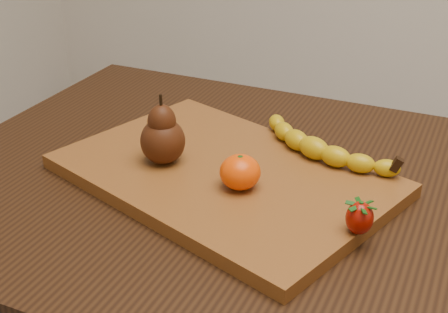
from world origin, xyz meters
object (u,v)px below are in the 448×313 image
at_px(table, 272,244).
at_px(pear, 162,129).
at_px(cutting_board, 224,175).
at_px(mandarin, 240,172).

bearing_deg(table, pear, -169.26).
bearing_deg(pear, table, 10.74).
height_order(cutting_board, pear, pear).
height_order(cutting_board, mandarin, mandarin).
bearing_deg(mandarin, pear, 169.35).
bearing_deg(cutting_board, pear, -152.95).
bearing_deg(pear, mandarin, -10.65).
xyz_separation_m(cutting_board, mandarin, (0.04, -0.04, 0.03)).
xyz_separation_m(table, pear, (-0.16, -0.03, 0.17)).
height_order(table, cutting_board, cutting_board).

